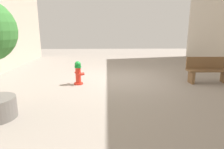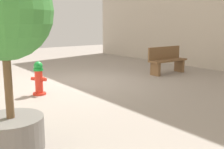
% 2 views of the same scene
% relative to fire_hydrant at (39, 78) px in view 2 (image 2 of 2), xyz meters
% --- Properties ---
extents(ground_plane, '(23.40, 23.40, 0.00)m').
position_rel_fire_hydrant_xyz_m(ground_plane, '(-1.58, -0.69, -0.42)').
color(ground_plane, gray).
extents(fire_hydrant, '(0.38, 0.39, 0.84)m').
position_rel_fire_hydrant_xyz_m(fire_hydrant, '(0.00, 0.00, 0.00)').
color(fire_hydrant, red).
rests_on(fire_hydrant, ground_plane).
extents(bench_near, '(1.56, 0.45, 0.95)m').
position_rel_fire_hydrant_xyz_m(bench_near, '(-4.77, -0.09, 0.07)').
color(bench_near, brown).
rests_on(bench_near, ground_plane).
extents(planter_tree, '(1.31, 1.31, 2.58)m').
position_rel_fire_hydrant_xyz_m(planter_tree, '(1.48, 2.67, 1.26)').
color(planter_tree, slate).
rests_on(planter_tree, ground_plane).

